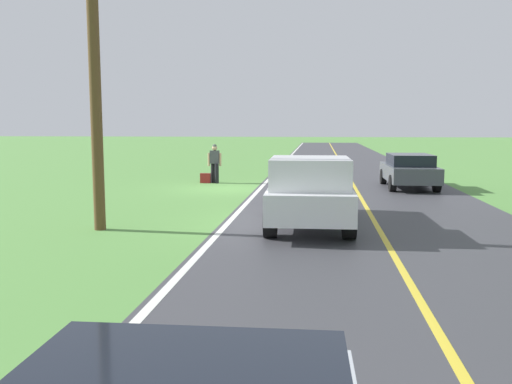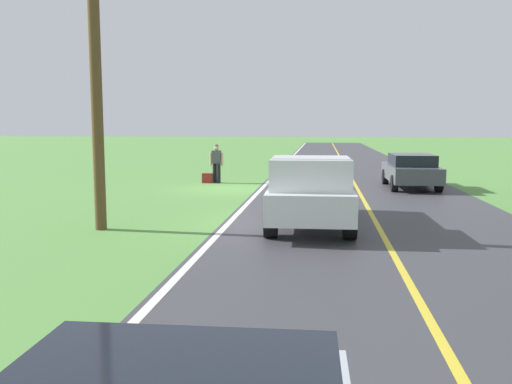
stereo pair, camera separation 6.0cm
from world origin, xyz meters
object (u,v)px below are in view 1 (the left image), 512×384
object	(u,v)px
suitcase_carried	(205,178)
utility_pole_roadside	(94,49)
hitchhiker_walking	(215,161)
pickup_truck_passing	(310,189)
sedan_near_oncoming	(409,170)

from	to	relation	value
suitcase_carried	utility_pole_roadside	world-z (taller)	utility_pole_roadside
hitchhiker_walking	pickup_truck_passing	size ratio (longest dim) A/B	0.32
pickup_truck_passing	utility_pole_roadside	bearing A→B (deg)	10.73
hitchhiker_walking	pickup_truck_passing	xyz separation A→B (m)	(-4.42, 10.21, -0.01)
suitcase_carried	sedan_near_oncoming	xyz separation A→B (m)	(-8.77, 0.95, 0.53)
utility_pole_roadside	suitcase_carried	bearing A→B (deg)	-91.72
suitcase_carried	utility_pole_roadside	size ratio (longest dim) A/B	0.05
sedan_near_oncoming	utility_pole_roadside	size ratio (longest dim) A/B	0.50
pickup_truck_passing	sedan_near_oncoming	bearing A→B (deg)	-113.20
suitcase_carried	pickup_truck_passing	distance (m)	11.24
hitchhiker_walking	sedan_near_oncoming	xyz separation A→B (m)	(-8.35, 1.04, -0.23)
sedan_near_oncoming	hitchhiker_walking	bearing A→B (deg)	-7.07
suitcase_carried	hitchhiker_walking	bearing A→B (deg)	100.86
hitchhiker_walking	utility_pole_roadside	size ratio (longest dim) A/B	0.20
hitchhiker_walking	sedan_near_oncoming	world-z (taller)	hitchhiker_walking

